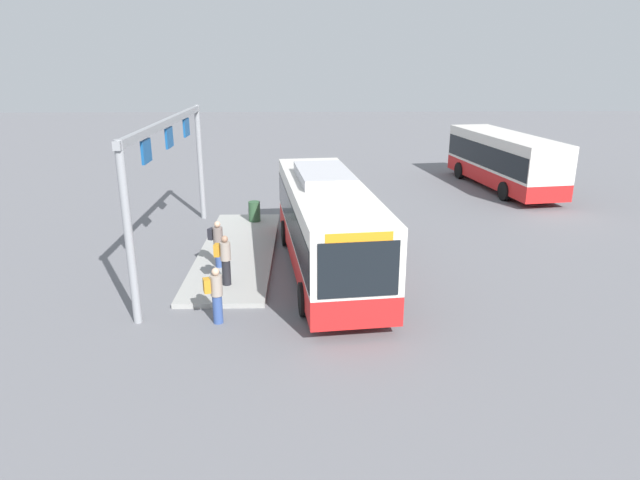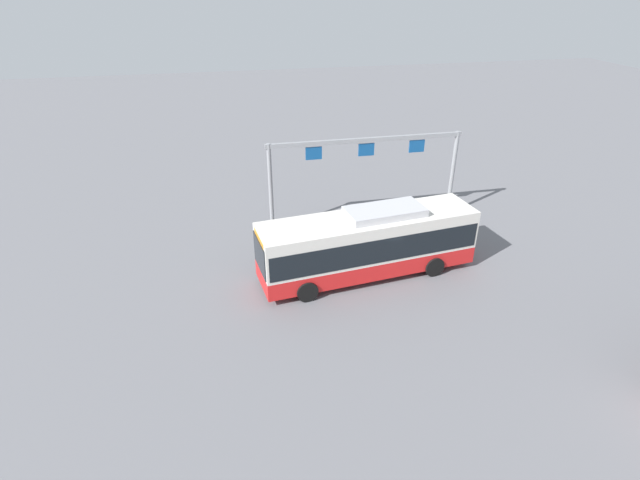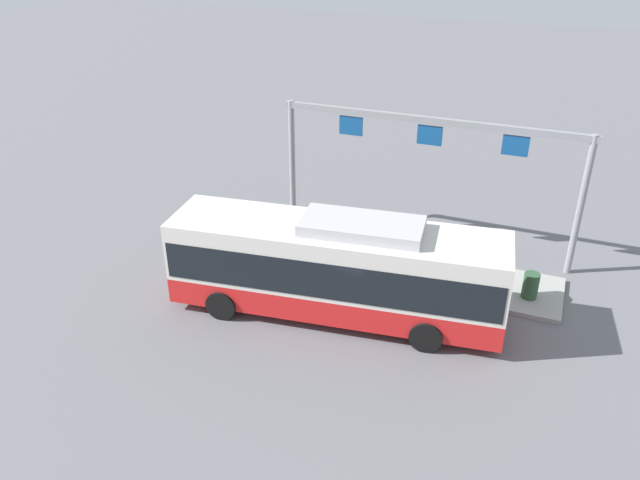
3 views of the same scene
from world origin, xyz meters
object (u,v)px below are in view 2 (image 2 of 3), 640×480
object	(u,v)px
person_waiting_near	(276,236)
person_waiting_mid	(348,221)
person_boarding	(320,228)
trash_bin	(449,224)
bus_main	(368,242)

from	to	relation	value
person_waiting_near	person_waiting_mid	bearing A→B (deg)	79.23
person_boarding	trash_bin	xyz separation A→B (m)	(-7.39, 0.29, -0.44)
person_boarding	trash_bin	distance (m)	7.41
bus_main	trash_bin	world-z (taller)	bus_main
trash_bin	person_waiting_mid	bearing A→B (deg)	-7.63
person_waiting_near	person_boarding	bearing A→B (deg)	73.31
person_waiting_mid	trash_bin	xyz separation A→B (m)	(-5.73, 0.77, -0.44)
bus_main	person_waiting_mid	world-z (taller)	bus_main
person_waiting_near	person_waiting_mid	world-z (taller)	person_waiting_mid
bus_main	person_waiting_mid	xyz separation A→B (m)	(-0.06, -3.82, -0.76)
person_waiting_near	trash_bin	xyz separation A→B (m)	(-9.83, 0.22, -0.28)
bus_main	person_boarding	xyz separation A→B (m)	(1.60, -3.34, -0.76)
bus_main	person_waiting_mid	bearing A→B (deg)	-97.66
bus_main	person_waiting_near	distance (m)	5.27
person_waiting_near	trash_bin	bearing A→B (deg)	70.31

